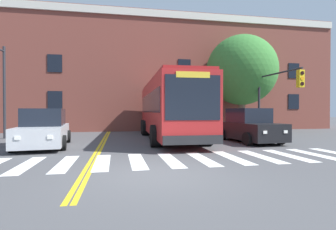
{
  "coord_description": "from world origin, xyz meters",
  "views": [
    {
      "loc": [
        -0.87,
        -6.87,
        1.68
      ],
      "look_at": [
        1.81,
        7.74,
        1.46
      ],
      "focal_mm": 28.0,
      "sensor_mm": 36.0,
      "label": 1
    }
  ],
  "objects_px": {
    "traffic_light_near_corner": "(276,89)",
    "city_bus": "(169,108)",
    "car_silver_near_lane": "(44,130)",
    "street_tree_curbside_large": "(241,70)",
    "car_black_far_lane": "(249,127)"
  },
  "relations": [
    {
      "from": "traffic_light_near_corner",
      "to": "city_bus",
      "type": "bearing_deg",
      "value": 179.6
    },
    {
      "from": "traffic_light_near_corner",
      "to": "car_silver_near_lane",
      "type": "bearing_deg",
      "value": -169.99
    },
    {
      "from": "street_tree_curbside_large",
      "to": "traffic_light_near_corner",
      "type": "bearing_deg",
      "value": -85.93
    },
    {
      "from": "car_black_far_lane",
      "to": "street_tree_curbside_large",
      "type": "distance_m",
      "value": 8.34
    },
    {
      "from": "traffic_light_near_corner",
      "to": "street_tree_curbside_large",
      "type": "xyz_separation_m",
      "value": [
        -0.31,
        4.33,
        1.87
      ]
    },
    {
      "from": "street_tree_curbside_large",
      "to": "city_bus",
      "type": "bearing_deg",
      "value": -147.87
    },
    {
      "from": "city_bus",
      "to": "car_silver_near_lane",
      "type": "relative_size",
      "value": 2.29
    },
    {
      "from": "car_silver_near_lane",
      "to": "city_bus",
      "type": "bearing_deg",
      "value": 20.75
    },
    {
      "from": "car_black_far_lane",
      "to": "street_tree_curbside_large",
      "type": "xyz_separation_m",
      "value": [
        2.8,
        6.66,
        4.17
      ]
    },
    {
      "from": "car_silver_near_lane",
      "to": "car_black_far_lane",
      "type": "distance_m",
      "value": 10.47
    },
    {
      "from": "car_silver_near_lane",
      "to": "street_tree_curbside_large",
      "type": "distance_m",
      "value": 15.45
    },
    {
      "from": "city_bus",
      "to": "car_black_far_lane",
      "type": "bearing_deg",
      "value": -30.73
    },
    {
      "from": "car_black_far_lane",
      "to": "traffic_light_near_corner",
      "type": "relative_size",
      "value": 0.95
    },
    {
      "from": "traffic_light_near_corner",
      "to": "street_tree_curbside_large",
      "type": "distance_m",
      "value": 4.72
    },
    {
      "from": "traffic_light_near_corner",
      "to": "street_tree_curbside_large",
      "type": "height_order",
      "value": "street_tree_curbside_large"
    }
  ]
}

